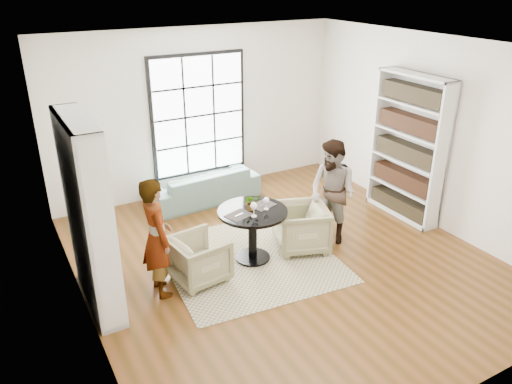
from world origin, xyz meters
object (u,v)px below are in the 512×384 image
wine_glass_right (266,201)px  person_left (157,238)px  person_right (332,192)px  wine_glass_left (254,206)px  flower_centerpiece (251,202)px  pedestal_table (253,224)px  armchair_left (199,259)px  armchair_right (301,228)px  sofa (203,186)px

wine_glass_right → person_left: bearing=-178.2°
person_right → wine_glass_left: 1.42m
person_right → flower_centerpiece: 1.34m
wine_glass_left → flower_centerpiece: 0.22m
pedestal_table → person_left: person_left is taller
armchair_left → wine_glass_left: size_ratio=3.34×
armchair_left → person_left: size_ratio=0.44×
pedestal_table → wine_glass_left: 0.41m
person_left → armchair_right: bearing=-88.5°
sofa → person_left: 2.88m
wine_glass_right → flower_centerpiece: 0.21m
pedestal_table → sofa: size_ratio=0.49×
pedestal_table → person_left: 1.45m
armchair_left → wine_glass_right: size_ratio=3.81×
person_left → wine_glass_left: 1.36m
wine_glass_right → wine_glass_left: bearing=-156.8°
armchair_right → person_left: person_left is taller
person_right → pedestal_table: bearing=-106.5°
person_right → wine_glass_left: size_ratio=7.62×
pedestal_table → sofa: (0.20, 2.21, -0.28)m
flower_centerpiece → person_left: bearing=-174.3°
armchair_right → person_right: person_right is taller
armchair_left → person_left: 0.73m
armchair_right → wine_glass_right: 0.83m
pedestal_table → flower_centerpiece: (-0.00, 0.03, 0.33)m
person_left → wine_glass_right: person_left is taller
person_right → wine_glass_right: person_right is taller
wine_glass_left → armchair_right: bearing=6.6°
pedestal_table → wine_glass_right: bearing=-18.3°
wine_glass_left → wine_glass_right: bearing=23.2°
armchair_right → wine_glass_right: size_ratio=4.12×
pedestal_table → armchair_right: pedestal_table is taller
sofa → armchair_right: size_ratio=2.64×
sofa → wine_glass_right: bearing=85.8°
flower_centerpiece → pedestal_table: bearing=-81.7°
flower_centerpiece → wine_glass_right: bearing=-25.8°
sofa → wine_glass_right: wine_glass_right is taller
armchair_right → wine_glass_right: wine_glass_right is taller
person_right → wine_glass_right: bearing=-103.9°
armchair_left → person_right: bearing=-96.8°
armchair_right → wine_glass_left: size_ratio=3.61×
pedestal_table → person_right: bearing=-3.2°
armchair_left → wine_glass_right: (1.07, 0.05, 0.60)m
armchair_right → person_right: bearing=109.9°
sofa → armchair_right: armchair_right is taller
sofa → flower_centerpiece: size_ratio=8.71×
pedestal_table → person_right: size_ratio=0.61×
person_right → armchair_right: bearing=-103.3°
flower_centerpiece → armchair_right: bearing=-7.6°
person_left → flower_centerpiece: person_left is taller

